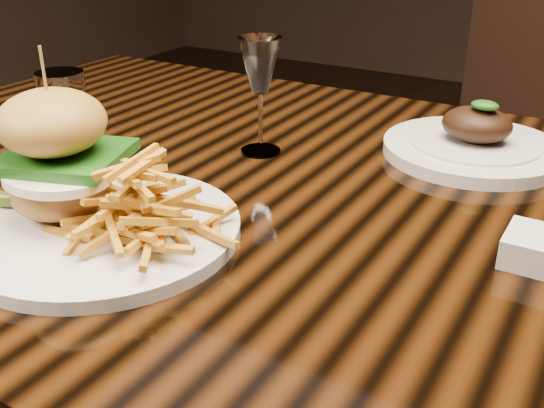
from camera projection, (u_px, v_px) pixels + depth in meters
The scene contains 7 objects.
dining_table at pixel (348, 253), 0.81m from camera, with size 1.60×0.90×0.75m.
burger_plate at pixel (97, 190), 0.67m from camera, with size 0.30×0.30×0.20m.
ramekin at pixel (539, 249), 0.63m from camera, with size 0.07×0.07×0.03m, color silver.
wine_glass at pixel (260, 70), 0.87m from camera, with size 0.06×0.06×0.16m.
water_tumbler at pixel (63, 104), 0.97m from camera, with size 0.07×0.07×0.10m, color white.
far_dish at pixel (474, 145), 0.90m from camera, with size 0.25×0.25×0.08m.
chair_far at pixel (510, 147), 1.54m from camera, with size 0.60×0.61×0.95m.
Camera 1 is at (0.27, -0.66, 1.08)m, focal length 42.00 mm.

